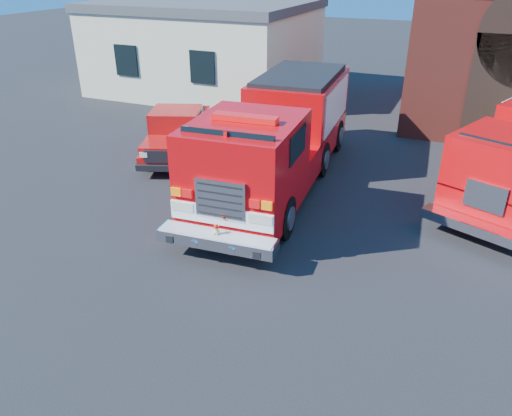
% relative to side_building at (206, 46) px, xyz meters
% --- Properties ---
extents(ground, '(100.00, 100.00, 0.00)m').
position_rel_side_building_xyz_m(ground, '(9.00, -13.00, -2.20)').
color(ground, black).
rests_on(ground, ground).
extents(side_building, '(10.20, 8.20, 4.35)m').
position_rel_side_building_xyz_m(side_building, '(0.00, 0.00, 0.00)').
color(side_building, beige).
rests_on(side_building, ground).
extents(fire_engine, '(3.40, 9.72, 2.94)m').
position_rel_side_building_xyz_m(fire_engine, '(7.88, -9.93, -0.68)').
color(fire_engine, black).
rests_on(fire_engine, ground).
extents(pickup_truck, '(3.45, 5.29, 1.63)m').
position_rel_side_building_xyz_m(pickup_truck, '(3.68, -8.88, -1.43)').
color(pickup_truck, black).
rests_on(pickup_truck, ground).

